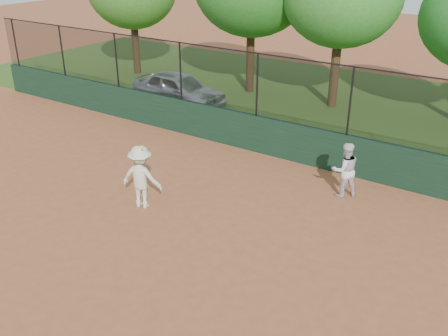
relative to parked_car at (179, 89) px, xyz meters
The scene contains 7 objects.
ground 9.99m from the parked_car, 56.68° to the right, with size 80.00×80.00×0.00m, color #9E5633.
back_wall 5.95m from the parked_car, 23.02° to the right, with size 26.00×0.20×1.20m, color #173220.
grass_strip 6.63m from the parked_car, 33.87° to the left, with size 36.00×12.00×0.01m, color #2C4C17.
parked_car is the anchor object (origin of this frame).
player_second 9.25m from the parked_car, 23.35° to the right, with size 0.74×0.58×1.52m, color silver.
player_main 8.35m from the parked_car, 58.22° to the right, with size 1.21×0.88×1.91m.
fence_assembly 6.12m from the parked_car, 23.13° to the right, with size 26.00×0.06×2.00m.
Camera 1 is at (6.96, -7.06, 6.44)m, focal length 40.00 mm.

